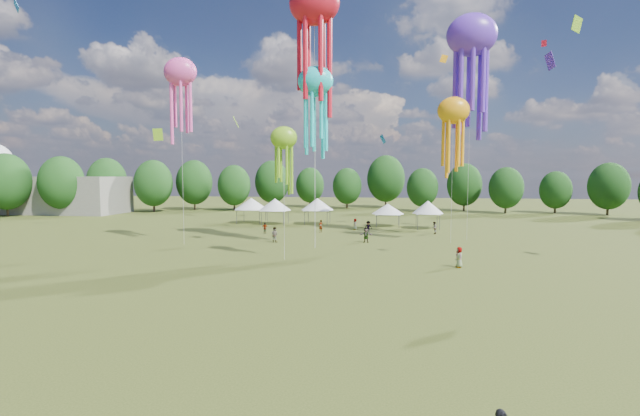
# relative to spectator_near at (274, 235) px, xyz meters

# --- Properties ---
(ground) EXTENTS (300.00, 300.00, 0.00)m
(ground) POSITION_rel_spectator_near_xyz_m (8.96, -37.46, -0.95)
(ground) COLOR #384416
(ground) RESTS_ON ground
(spectator_near) EXTENTS (1.08, 0.94, 1.90)m
(spectator_near) POSITION_rel_spectator_near_xyz_m (0.00, 0.00, 0.00)
(spectator_near) COLOR gray
(spectator_near) RESTS_ON ground
(spectators_far) EXTENTS (24.74, 27.08, 1.86)m
(spectators_far) POSITION_rel_spectator_near_xyz_m (11.94, 5.10, -0.06)
(spectators_far) COLOR gray
(spectators_far) RESTS_ON ground
(festival_tents) EXTENTS (34.80, 9.48, 4.42)m
(festival_tents) POSITION_rel_spectator_near_xyz_m (2.85, 19.84, 2.33)
(festival_tents) COLOR #47474C
(festival_tents) RESTS_ON ground
(show_kites) EXTENTS (39.31, 19.48, 29.59)m
(show_kites) POSITION_rel_spectator_near_xyz_m (12.51, 0.39, 19.97)
(show_kites) COLOR #1AD8E0
(show_kites) RESTS_ON ground
(small_kites) EXTENTS (67.81, 52.47, 45.79)m
(small_kites) POSITION_rel_spectator_near_xyz_m (7.17, 3.69, 28.79)
(small_kites) COLOR #1AD8E0
(small_kites) RESTS_ON ground
(treeline) EXTENTS (201.57, 95.24, 13.43)m
(treeline) POSITION_rel_spectator_near_xyz_m (5.10, 25.06, 5.60)
(treeline) COLOR #38281C
(treeline) RESTS_ON ground
(hangar) EXTENTS (40.00, 12.00, 8.00)m
(hangar) POSITION_rel_spectator_near_xyz_m (-63.04, 34.54, 3.05)
(hangar) COLOR gray
(hangar) RESTS_ON ground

